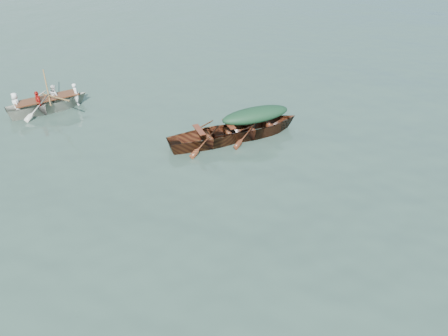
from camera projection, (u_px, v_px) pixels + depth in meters
The scene contains 8 objects.
ground at pixel (251, 240), 11.00m from camera, with size 140.00×140.00×0.00m, color #34493F.
green_tarp_boat at pixel (255, 135), 15.63m from camera, with size 1.43×4.58×1.08m, color #522513.
open_wooden_boat at pixel (214, 144), 15.10m from camera, with size 1.40×4.52×1.06m, color brown.
rowed_boat at pixel (50, 111), 17.30m from camera, with size 1.30×4.32×1.03m, color beige.
green_tarp_cover at pixel (255, 115), 15.19m from camera, with size 0.78×2.52×0.52m, color #14311F.
thwart_benches at pixel (214, 129), 14.80m from camera, with size 0.84×2.26×0.04m, color #562214, non-canonical shape.
rowers at pixel (45, 90), 16.81m from camera, with size 1.17×3.02×0.76m, color white.
oars at pixel (47, 98), 17.00m from camera, with size 2.60×0.60×0.06m, color brown, non-canonical shape.
Camera 1 is at (-4.29, -7.05, 7.54)m, focal length 35.00 mm.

